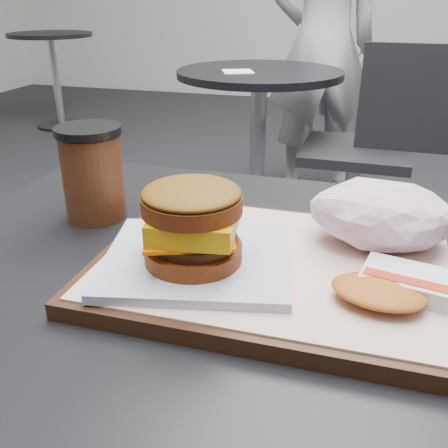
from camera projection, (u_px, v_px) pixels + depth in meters
The scene contains 11 objects.
customer_table at pixel (245, 392), 0.64m from camera, with size 0.80×0.60×0.77m.
serving_tray at pixel (276, 268), 0.54m from camera, with size 0.38×0.28×0.02m.
breakfast_sandwich at pixel (194, 233), 0.50m from camera, with size 0.22×0.21×0.09m.
hash_brown at pixel (397, 286), 0.46m from camera, with size 0.13×0.10×0.02m.
crumpled_wrapper at pixel (381, 214), 0.56m from camera, with size 0.15×0.12×0.07m, color silver, non-canonical shape.
coffee_cup at pixel (93, 173), 0.66m from camera, with size 0.08×0.08×0.12m.
neighbor_table at pixel (258, 117), 2.18m from camera, with size 0.70×0.70×0.75m.
napkin at pixel (238, 72), 2.03m from camera, with size 0.12×0.12×0.00m, color white.
neighbor_chair at pixel (374, 141), 1.98m from camera, with size 0.60×0.43×0.88m.
patron at pixel (323, 45), 2.57m from camera, with size 0.58×0.38×1.60m, color #BABABF.
bg_table_mid at pixel (53, 57), 4.04m from camera, with size 0.66×0.66×0.75m.
Camera 1 is at (0.11, -0.47, 1.05)m, focal length 40.00 mm.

